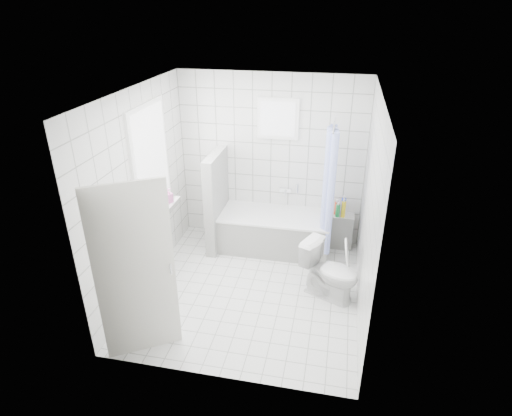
# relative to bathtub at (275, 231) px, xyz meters

# --- Properties ---
(ground) EXTENTS (3.00, 3.00, 0.00)m
(ground) POSITION_rel_bathtub_xyz_m (-0.14, -1.12, -0.29)
(ground) COLOR white
(ground) RESTS_ON ground
(ceiling) EXTENTS (3.00, 3.00, 0.00)m
(ceiling) POSITION_rel_bathtub_xyz_m (-0.14, -1.12, 2.31)
(ceiling) COLOR white
(ceiling) RESTS_ON ground
(wall_back) EXTENTS (2.80, 0.02, 2.60)m
(wall_back) POSITION_rel_bathtub_xyz_m (-0.14, 0.38, 1.01)
(wall_back) COLOR white
(wall_back) RESTS_ON ground
(wall_front) EXTENTS (2.80, 0.02, 2.60)m
(wall_front) POSITION_rel_bathtub_xyz_m (-0.14, -2.62, 1.01)
(wall_front) COLOR white
(wall_front) RESTS_ON ground
(wall_left) EXTENTS (0.02, 3.00, 2.60)m
(wall_left) POSITION_rel_bathtub_xyz_m (-1.54, -1.12, 1.01)
(wall_left) COLOR white
(wall_left) RESTS_ON ground
(wall_right) EXTENTS (0.02, 3.00, 2.60)m
(wall_right) POSITION_rel_bathtub_xyz_m (1.26, -1.12, 1.01)
(wall_right) COLOR white
(wall_right) RESTS_ON ground
(window_left) EXTENTS (0.01, 0.90, 1.40)m
(window_left) POSITION_rel_bathtub_xyz_m (-1.50, -0.82, 1.31)
(window_left) COLOR white
(window_left) RESTS_ON wall_left
(window_back) EXTENTS (0.50, 0.01, 0.50)m
(window_back) POSITION_rel_bathtub_xyz_m (-0.04, 0.33, 1.66)
(window_back) COLOR white
(window_back) RESTS_ON wall_back
(window_sill) EXTENTS (0.18, 1.02, 0.08)m
(window_sill) POSITION_rel_bathtub_xyz_m (-1.45, -0.82, 0.57)
(window_sill) COLOR white
(window_sill) RESTS_ON wall_left
(door) EXTENTS (0.70, 0.46, 2.00)m
(door) POSITION_rel_bathtub_xyz_m (-1.05, -2.39, 0.71)
(door) COLOR silver
(door) RESTS_ON ground
(bathtub) EXTENTS (1.65, 0.77, 0.58)m
(bathtub) POSITION_rel_bathtub_xyz_m (0.00, 0.00, 0.00)
(bathtub) COLOR white
(bathtub) RESTS_ON ground
(partition_wall) EXTENTS (0.15, 0.85, 1.50)m
(partition_wall) POSITION_rel_bathtub_xyz_m (-0.89, -0.05, 0.46)
(partition_wall) COLOR white
(partition_wall) RESTS_ON ground
(tiled_ledge) EXTENTS (0.40, 0.24, 0.55)m
(tiled_ledge) POSITION_rel_bathtub_xyz_m (0.97, 0.25, -0.02)
(tiled_ledge) COLOR white
(tiled_ledge) RESTS_ON ground
(toilet) EXTENTS (0.85, 0.69, 0.75)m
(toilet) POSITION_rel_bathtub_xyz_m (0.89, -1.04, 0.09)
(toilet) COLOR white
(toilet) RESTS_ON ground
(curtain_rod) EXTENTS (0.02, 0.80, 0.02)m
(curtain_rod) POSITION_rel_bathtub_xyz_m (0.77, -0.02, 1.71)
(curtain_rod) COLOR silver
(curtain_rod) RESTS_ON wall_back
(shower_curtain) EXTENTS (0.14, 0.48, 1.78)m
(shower_curtain) POSITION_rel_bathtub_xyz_m (0.77, -0.16, 0.81)
(shower_curtain) COLOR #546AF8
(shower_curtain) RESTS_ON curtain_rod
(tub_faucet) EXTENTS (0.18, 0.06, 0.06)m
(tub_faucet) POSITION_rel_bathtub_xyz_m (0.10, 0.33, 0.56)
(tub_faucet) COLOR silver
(tub_faucet) RESTS_ON wall_back
(sill_bottles) EXTENTS (0.18, 0.76, 0.31)m
(sill_bottles) POSITION_rel_bathtub_xyz_m (-1.44, -0.87, 0.73)
(sill_bottles) COLOR #C1609D
(sill_bottles) RESTS_ON window_sill
(ledge_bottles) EXTENTS (0.17, 0.16, 0.27)m
(ledge_bottles) POSITION_rel_bathtub_xyz_m (0.96, 0.23, 0.38)
(ledge_bottles) COLOR red
(ledge_bottles) RESTS_ON tiled_ledge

